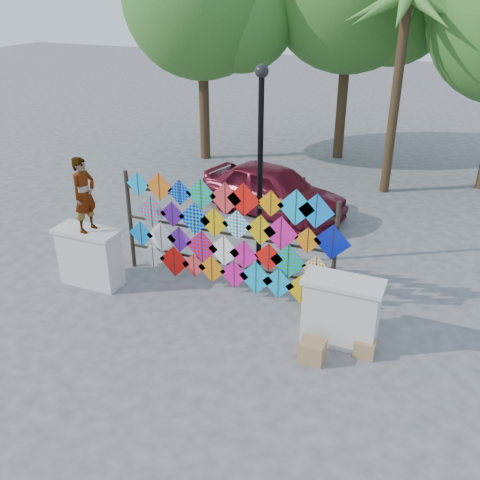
% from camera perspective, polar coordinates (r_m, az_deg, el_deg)
% --- Properties ---
extents(ground, '(80.00, 80.00, 0.00)m').
position_cam_1_polar(ground, '(10.95, -3.29, -6.86)').
color(ground, gray).
rests_on(ground, ground).
extents(parapet_left, '(1.40, 0.65, 1.28)m').
position_cam_1_polar(parapet_left, '(11.79, -15.71, -1.69)').
color(parapet_left, silver).
rests_on(parapet_left, ground).
extents(parapet_right, '(1.40, 0.65, 1.28)m').
position_cam_1_polar(parapet_right, '(9.71, 10.70, -7.46)').
color(parapet_right, silver).
rests_on(parapet_right, ground).
extents(kite_rack, '(4.96, 0.24, 2.46)m').
position_cam_1_polar(kite_rack, '(10.87, -1.13, 0.27)').
color(kite_rack, black).
rests_on(kite_rack, ground).
extents(palm_tree, '(3.62, 3.62, 5.83)m').
position_cam_1_polar(palm_tree, '(16.38, 17.21, 21.46)').
color(palm_tree, '#41301B').
rests_on(palm_tree, ground).
extents(vendor_woman, '(0.43, 0.60, 1.56)m').
position_cam_1_polar(vendor_woman, '(11.19, -16.28, 4.66)').
color(vendor_woman, '#99999E').
rests_on(vendor_woman, parapet_left).
extents(sedan, '(4.48, 2.68, 1.43)m').
position_cam_1_polar(sedan, '(14.87, 3.56, 5.35)').
color(sedan, maroon).
rests_on(sedan, ground).
extents(lamppost, '(0.28, 0.28, 4.46)m').
position_cam_1_polar(lamppost, '(11.39, 2.19, 9.43)').
color(lamppost, black).
rests_on(lamppost, ground).
extents(cardboard_box_near, '(0.42, 0.38, 0.38)m').
position_cam_1_polar(cardboard_box_near, '(9.46, 7.71, -11.63)').
color(cardboard_box_near, '#A77951').
rests_on(cardboard_box_near, ground).
extents(cardboard_box_far, '(0.36, 0.33, 0.30)m').
position_cam_1_polar(cardboard_box_far, '(9.76, 13.18, -11.10)').
color(cardboard_box_far, '#A77951').
rests_on(cardboard_box_far, ground).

